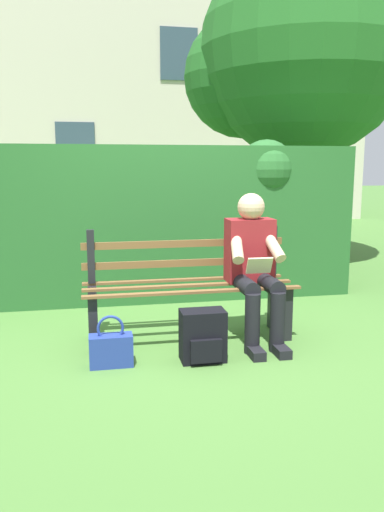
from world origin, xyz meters
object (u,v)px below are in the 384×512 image
Objects in this scene: person_seated at (254,263)px; park_bench at (188,285)px; backpack at (203,336)px; handbag at (111,349)px; tree at (294,57)px.

park_bench is at bearing -18.70° from person_seated.
backpack is at bearing 36.91° from person_seated.
handbag is (1.16, 0.35, -0.51)m from person_seated.
person_seated is 3.18× the size of handbag.
backpack is (-0.01, 0.55, -0.25)m from park_bench.
backpack is at bearing 90.53° from park_bench.
backpack reaches higher than handbag.
park_bench is 1.44× the size of person_seated.
person_seated is at bearing -143.09° from backpack.
tree is at bearing -127.22° from handbag.
tree reaches higher than park_bench.
backpack is (2.11, 3.68, -2.74)m from tree.
handbag is (0.66, 0.52, -0.31)m from park_bench.
park_bench is 0.57m from person_seated.
person_seated is 3.14× the size of backpack.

